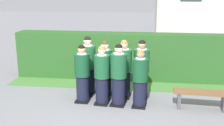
# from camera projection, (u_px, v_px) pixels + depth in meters

# --- Properties ---
(ground_plane) EXTENTS (60.00, 60.00, 0.00)m
(ground_plane) POSITION_uv_depth(u_px,v_px,m) (111.00, 103.00, 7.49)
(ground_plane) COLOR slate
(student_front_row_0) EXTENTS (0.41, 0.46, 1.58)m
(student_front_row_0) POSITION_uv_depth(u_px,v_px,m) (82.00, 75.00, 7.48)
(student_front_row_0) COLOR black
(student_front_row_0) RESTS_ON ground
(student_front_row_1) EXTENTS (0.41, 0.51, 1.58)m
(student_front_row_1) POSITION_uv_depth(u_px,v_px,m) (102.00, 77.00, 7.33)
(student_front_row_1) COLOR black
(student_front_row_1) RESTS_ON ground
(student_front_row_2) EXTENTS (0.44, 0.52, 1.64)m
(student_front_row_2) POSITION_uv_depth(u_px,v_px,m) (119.00, 76.00, 7.25)
(student_front_row_2) COLOR black
(student_front_row_2) RESTS_ON ground
(student_front_row_3) EXTENTS (0.40, 0.50, 1.53)m
(student_front_row_3) POSITION_uv_depth(u_px,v_px,m) (140.00, 80.00, 7.15)
(student_front_row_3) COLOR black
(student_front_row_3) RESTS_ON ground
(student_rear_row_0) EXTENTS (0.47, 0.57, 1.71)m
(student_rear_row_0) POSITION_uv_depth(u_px,v_px,m) (88.00, 67.00, 7.99)
(student_rear_row_0) COLOR black
(student_rear_row_0) RESTS_ON ground
(student_rear_row_1) EXTENTS (0.42, 0.50, 1.59)m
(student_rear_row_1) POSITION_uv_depth(u_px,v_px,m) (105.00, 70.00, 7.91)
(student_rear_row_1) COLOR black
(student_rear_row_1) RESTS_ON ground
(student_rear_row_2) EXTENTS (0.43, 0.53, 1.64)m
(student_rear_row_2) POSITION_uv_depth(u_px,v_px,m) (124.00, 70.00, 7.77)
(student_rear_row_2) COLOR black
(student_rear_row_2) RESTS_ON ground
(student_rear_row_3) EXTENTS (0.43, 0.53, 1.65)m
(student_rear_row_3) POSITION_uv_depth(u_px,v_px,m) (141.00, 71.00, 7.73)
(student_rear_row_3) COLOR black
(student_rear_row_3) RESTS_ON ground
(hedge) EXTENTS (7.00, 0.70, 1.56)m
(hedge) POSITION_uv_depth(u_px,v_px,m) (119.00, 56.00, 9.47)
(hedge) COLOR #285623
(hedge) RESTS_ON ground
(wooden_bench) EXTENTS (1.42, 0.45, 0.48)m
(wooden_bench) POSITION_uv_depth(u_px,v_px,m) (202.00, 96.00, 7.07)
(wooden_bench) COLOR brown
(wooden_bench) RESTS_ON ground
(lawn_strip) EXTENTS (7.00, 0.90, 0.01)m
(lawn_strip) POSITION_uv_depth(u_px,v_px,m) (117.00, 85.00, 8.91)
(lawn_strip) COLOR #477A38
(lawn_strip) RESTS_ON ground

